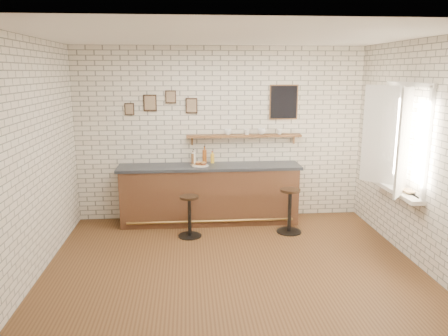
# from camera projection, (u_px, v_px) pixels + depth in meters

# --- Properties ---
(ground) EXTENTS (5.00, 5.00, 0.00)m
(ground) POSITION_uv_depth(u_px,v_px,m) (232.00, 263.00, 6.00)
(ground) COLOR brown
(ground) RESTS_ON ground
(bar_counter) EXTENTS (3.10, 0.65, 1.01)m
(bar_counter) POSITION_uv_depth(u_px,v_px,m) (210.00, 194.00, 7.53)
(bar_counter) COLOR brown
(bar_counter) RESTS_ON ground
(sandwich_plate) EXTENTS (0.28, 0.28, 0.01)m
(sandwich_plate) POSITION_uv_depth(u_px,v_px,m) (200.00, 165.00, 7.38)
(sandwich_plate) COLOR white
(sandwich_plate) RESTS_ON bar_counter
(ciabatta_sandwich) EXTENTS (0.18, 0.12, 0.06)m
(ciabatta_sandwich) POSITION_uv_depth(u_px,v_px,m) (201.00, 163.00, 7.37)
(ciabatta_sandwich) COLOR tan
(ciabatta_sandwich) RESTS_ON sandwich_plate
(potato_chips) EXTENTS (0.27, 0.19, 0.00)m
(potato_chips) POSITION_uv_depth(u_px,v_px,m) (199.00, 165.00, 7.38)
(potato_chips) COLOR #E4AB50
(potato_chips) RESTS_ON sandwich_plate
(bitters_bottle_brown) EXTENTS (0.07, 0.07, 0.22)m
(bitters_bottle_brown) POSITION_uv_depth(u_px,v_px,m) (193.00, 158.00, 7.57)
(bitters_bottle_brown) COLOR brown
(bitters_bottle_brown) RESTS_ON bar_counter
(bitters_bottle_white) EXTENTS (0.06, 0.06, 0.25)m
(bitters_bottle_white) POSITION_uv_depth(u_px,v_px,m) (194.00, 158.00, 7.56)
(bitters_bottle_white) COLOR white
(bitters_bottle_white) RESTS_ON bar_counter
(bitters_bottle_amber) EXTENTS (0.07, 0.07, 0.30)m
(bitters_bottle_amber) POSITION_uv_depth(u_px,v_px,m) (205.00, 156.00, 7.57)
(bitters_bottle_amber) COLOR #924917
(bitters_bottle_amber) RESTS_ON bar_counter
(condiment_bottle_yellow) EXTENTS (0.06, 0.06, 0.21)m
(condiment_bottle_yellow) POSITION_uv_depth(u_px,v_px,m) (212.00, 158.00, 7.59)
(condiment_bottle_yellow) COLOR yellow
(condiment_bottle_yellow) RESTS_ON bar_counter
(bar_stool_left) EXTENTS (0.37, 0.37, 0.67)m
(bar_stool_left) POSITION_uv_depth(u_px,v_px,m) (190.00, 215.00, 6.88)
(bar_stool_left) COLOR black
(bar_stool_left) RESTS_ON ground
(bar_stool_right) EXTENTS (0.41, 0.41, 0.73)m
(bar_stool_right) POSITION_uv_depth(u_px,v_px,m) (290.00, 209.00, 7.06)
(bar_stool_right) COLOR black
(bar_stool_right) RESTS_ON ground
(wall_shelf) EXTENTS (2.00, 0.18, 0.18)m
(wall_shelf) POSITION_uv_depth(u_px,v_px,m) (244.00, 136.00, 7.57)
(wall_shelf) COLOR brown
(wall_shelf) RESTS_ON ground
(shelf_cup_a) EXTENTS (0.17, 0.17, 0.10)m
(shelf_cup_a) POSITION_uv_depth(u_px,v_px,m) (228.00, 132.00, 7.53)
(shelf_cup_a) COLOR white
(shelf_cup_a) RESTS_ON wall_shelf
(shelf_cup_b) EXTENTS (0.13, 0.13, 0.10)m
(shelf_cup_b) POSITION_uv_depth(u_px,v_px,m) (247.00, 132.00, 7.55)
(shelf_cup_b) COLOR white
(shelf_cup_b) RESTS_ON wall_shelf
(shelf_cup_c) EXTENTS (0.15, 0.15, 0.11)m
(shelf_cup_c) POSITION_uv_depth(u_px,v_px,m) (261.00, 131.00, 7.57)
(shelf_cup_c) COLOR white
(shelf_cup_c) RESTS_ON wall_shelf
(shelf_cup_d) EXTENTS (0.10, 0.10, 0.09)m
(shelf_cup_d) POSITION_uv_depth(u_px,v_px,m) (280.00, 132.00, 7.60)
(shelf_cup_d) COLOR white
(shelf_cup_d) RESTS_ON wall_shelf
(back_wall_decor) EXTENTS (2.96, 0.02, 0.56)m
(back_wall_decor) POSITION_uv_depth(u_px,v_px,m) (234.00, 103.00, 7.50)
(back_wall_decor) COLOR black
(back_wall_decor) RESTS_ON ground
(window_sill) EXTENTS (0.20, 1.35, 0.06)m
(window_sill) POSITION_uv_depth(u_px,v_px,m) (395.00, 190.00, 6.30)
(window_sill) COLOR white
(window_sill) RESTS_ON ground
(casement_window) EXTENTS (0.40, 1.30, 1.56)m
(casement_window) POSITION_uv_depth(u_px,v_px,m) (397.00, 139.00, 6.13)
(casement_window) COLOR white
(casement_window) RESTS_ON ground
(book_lower) EXTENTS (0.25, 0.29, 0.02)m
(book_lower) POSITION_uv_depth(u_px,v_px,m) (402.00, 192.00, 6.05)
(book_lower) COLOR tan
(book_lower) RESTS_ON window_sill
(book_upper) EXTENTS (0.16, 0.21, 0.02)m
(book_upper) POSITION_uv_depth(u_px,v_px,m) (403.00, 191.00, 6.01)
(book_upper) COLOR tan
(book_upper) RESTS_ON book_lower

